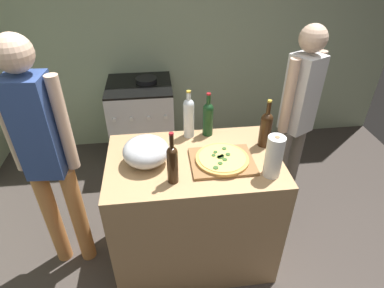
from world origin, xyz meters
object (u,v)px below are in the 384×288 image
Objects in this scene: paper_towel_roll at (274,157)px; person_in_red at (297,115)px; pizza at (222,159)px; person_in_stripes at (45,152)px; stove at (143,123)px; wine_bottle_dark at (266,128)px; wine_bottle_green at (208,117)px; wine_bottle_clear at (189,116)px; wine_bottle_amber at (172,162)px; mixing_bowl at (146,151)px.

person_in_red is at bearing 56.79° from paper_towel_roll.
pizza is 1.25× the size of paper_towel_roll.
person_in_stripes reaches higher than pizza.
stove is 1.49m from person_in_stripes.
paper_towel_roll is at bearing -61.83° from stove.
wine_bottle_dark reaches higher than wine_bottle_green.
wine_bottle_clear is 0.95m from person_in_stripes.
wine_bottle_green is at bearing 153.02° from wine_bottle_dark.
stove is (-0.52, 1.05, -0.62)m from wine_bottle_green.
person_in_stripes is (-1.10, 0.13, 0.06)m from pizza.
paper_towel_roll is 0.29× the size of stove.
wine_bottle_dark is at bearing 1.54° from person_in_stripes.
pizza is 0.37m from wine_bottle_amber.
stove is 0.54× the size of person_in_stripes.
mixing_bowl is at bearing -146.23° from wine_bottle_green.
stove is at bearing 116.35° from wine_bottle_green.
paper_towel_roll is 0.80× the size of wine_bottle_dark.
wine_bottle_dark reaches higher than pizza.
person_in_red is at bearing 21.32° from mixing_bowl.
wine_bottle_amber is at bearing -52.20° from mixing_bowl.
pizza is 0.88m from person_in_red.
wine_bottle_amber is (-0.59, 0.01, 0.00)m from paper_towel_roll.
mixing_bowl is 0.17× the size of person_in_stripes.
person_in_stripes is at bearing 173.63° from mixing_bowl.
paper_towel_roll is at bearing -15.48° from mixing_bowl.
wine_bottle_amber is 0.57m from wine_bottle_green.
wine_bottle_amber is 1.23m from person_in_red.
person_in_stripes reaches higher than wine_bottle_clear.
wine_bottle_dark is 1.01× the size of wine_bottle_amber.
person_in_stripes is at bearing -166.83° from wine_bottle_clear.
paper_towel_roll is at bearing -11.40° from person_in_stripes.
wine_bottle_dark is at bearing -19.74° from wine_bottle_clear.
person_in_stripes reaches higher than person_in_red.
person_in_stripes is 1.85m from person_in_red.
stove is 0.57× the size of person_in_red.
wine_bottle_amber is (0.15, -0.20, 0.05)m from mixing_bowl.
paper_towel_roll is 0.81× the size of wine_bottle_amber.
wine_bottle_amber is at bearing -156.29° from pizza.
wine_bottle_amber reaches higher than pizza.
person_in_red reaches higher than stove.
paper_towel_roll is at bearing -99.33° from wine_bottle_dark.
person_in_stripes is (-1.06, -0.22, -0.05)m from wine_bottle_green.
wine_bottle_green reaches higher than stove.
pizza is 1.16× the size of mixing_bowl.
person_in_red is (1.03, 0.66, -0.13)m from wine_bottle_amber.
wine_bottle_dark is 0.71m from wine_bottle_amber.
person_in_red is at bearing 32.58° from wine_bottle_amber.
wine_bottle_green is 0.19× the size of person_in_stripes.
wine_bottle_clear is (0.30, 0.29, 0.07)m from mixing_bowl.
mixing_bowl is at bearing -136.36° from wine_bottle_clear.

